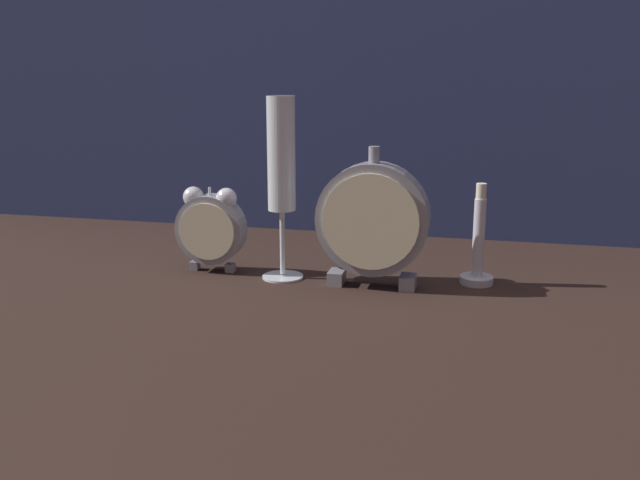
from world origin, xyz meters
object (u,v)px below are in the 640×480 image
mantel_clock_silver (373,220)px  brass_candlestick (478,252)px  champagne_flute (281,168)px  alarm_clock_twin_bell (211,225)px

mantel_clock_silver → brass_candlestick: bearing=18.8°
champagne_flute → brass_candlestick: champagne_flute is taller
brass_candlestick → alarm_clock_twin_bell: bearing=-176.1°
alarm_clock_twin_bell → mantel_clock_silver: mantel_clock_silver is taller
alarm_clock_twin_bell → brass_candlestick: (0.36, 0.02, -0.02)m
mantel_clock_silver → alarm_clock_twin_bell: bearing=174.9°
brass_candlestick → champagne_flute: bearing=-172.6°
brass_candlestick → mantel_clock_silver: bearing=-161.2°
alarm_clock_twin_bell → mantel_clock_silver: size_ratio=0.65×
alarm_clock_twin_bell → champagne_flute: (0.11, -0.01, 0.08)m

